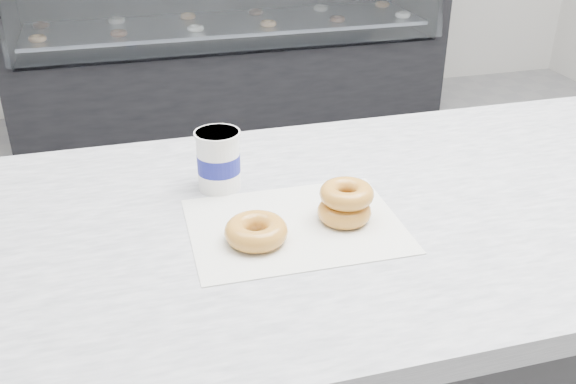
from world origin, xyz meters
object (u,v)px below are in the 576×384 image
object	(u,v)px
counter	(466,372)
donut_single	(256,231)
donut_stack	(345,203)
coffee_cup	(219,160)
display_case	(227,39)

from	to	relation	value
counter	donut_single	xyz separation A→B (m)	(-0.46, -0.06, 0.47)
counter	donut_single	distance (m)	0.66
donut_stack	coffee_cup	bearing A→B (deg)	136.35
coffee_cup	donut_stack	bearing A→B (deg)	-41.66
display_case	coffee_cup	world-z (taller)	display_case
donut_single	donut_stack	xyz separation A→B (m)	(0.16, 0.03, 0.01)
donut_stack	display_case	bearing A→B (deg)	83.63
donut_stack	coffee_cup	xyz separation A→B (m)	(-0.18, 0.17, 0.02)
display_case	donut_single	xyz separation A→B (m)	(-0.46, -2.78, 0.43)
donut_single	donut_stack	distance (m)	0.16
display_case	coffee_cup	bearing A→B (deg)	-100.62
coffee_cup	donut_single	bearing A→B (deg)	-81.49
display_case	donut_single	bearing A→B (deg)	-99.45
donut_stack	donut_single	bearing A→B (deg)	-170.54
display_case	donut_stack	world-z (taller)	display_case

